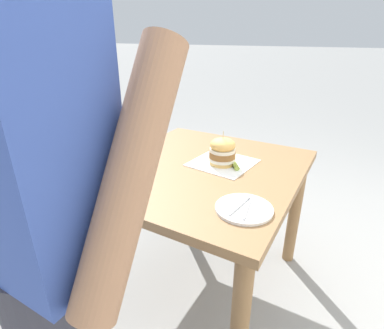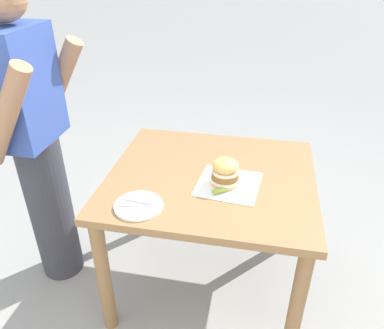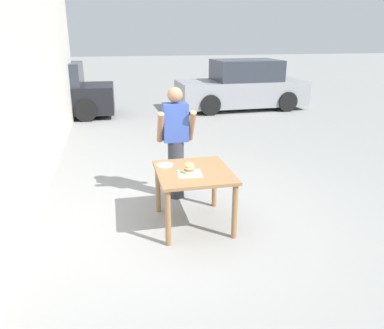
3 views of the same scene
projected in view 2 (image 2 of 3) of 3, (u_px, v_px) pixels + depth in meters
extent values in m
plane|color=gray|center=(208.00, 279.00, 2.29)|extent=(80.00, 80.00, 0.00)
cube|color=olive|center=(211.00, 178.00, 1.92)|extent=(0.94, 1.04, 0.04)
cylinder|color=olive|center=(297.00, 307.00, 1.68)|extent=(0.07, 0.07, 0.71)
cylinder|color=olive|center=(291.00, 201.00, 2.38)|extent=(0.07, 0.07, 0.71)
cylinder|color=olive|center=(104.00, 277.00, 1.84)|extent=(0.07, 0.07, 0.71)
cylinder|color=olive|center=(151.00, 186.00, 2.53)|extent=(0.07, 0.07, 0.71)
cube|color=white|center=(228.00, 184.00, 1.83)|extent=(0.32, 0.32, 0.00)
cylinder|color=#E5B25B|center=(225.00, 182.00, 1.82)|extent=(0.13, 0.13, 0.02)
cylinder|color=silver|center=(225.00, 179.00, 1.82)|extent=(0.14, 0.14, 0.02)
cylinder|color=brown|center=(225.00, 175.00, 1.80)|extent=(0.13, 0.13, 0.03)
cylinder|color=silver|center=(225.00, 171.00, 1.79)|extent=(0.13, 0.13, 0.02)
ellipsoid|color=#E5B25B|center=(226.00, 166.00, 1.78)|extent=(0.13, 0.13, 0.07)
cylinder|color=#D1B77F|center=(226.00, 158.00, 1.76)|extent=(0.00, 0.00, 0.05)
cylinder|color=#8EA83D|center=(219.00, 191.00, 1.76)|extent=(0.06, 0.07, 0.02)
cylinder|color=white|center=(139.00, 206.00, 1.67)|extent=(0.22, 0.22, 0.01)
cylinder|color=silver|center=(137.00, 206.00, 1.65)|extent=(0.04, 0.17, 0.01)
cylinder|color=silver|center=(139.00, 202.00, 1.68)|extent=(0.03, 0.17, 0.01)
cylinder|color=#33333D|center=(51.00, 209.00, 2.15)|extent=(0.24, 0.24, 0.90)
cube|color=#334C9E|center=(22.00, 87.00, 1.78)|extent=(0.36, 0.22, 0.56)
cylinder|color=#9E7051|center=(6.00, 116.00, 1.60)|extent=(0.09, 0.34, 0.50)
cylinder|color=#9E7051|center=(59.00, 83.00, 1.99)|extent=(0.09, 0.34, 0.50)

